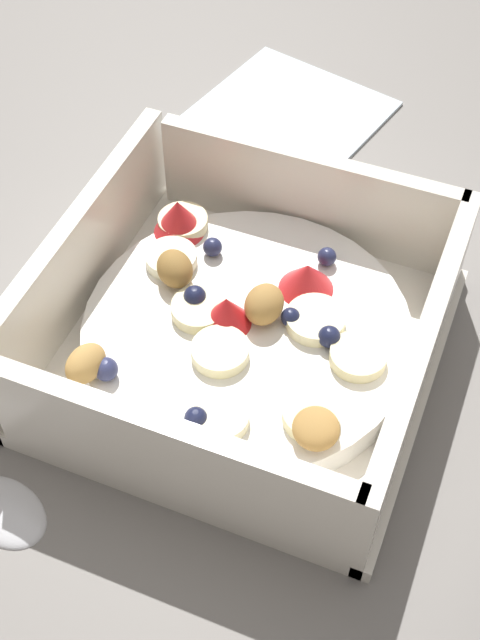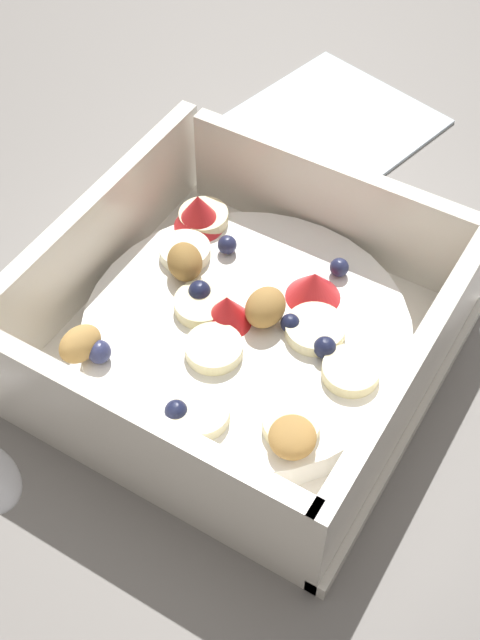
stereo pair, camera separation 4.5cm
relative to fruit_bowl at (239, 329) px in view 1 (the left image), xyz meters
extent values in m
plane|color=gray|center=(0.01, 0.00, -0.02)|extent=(2.40, 2.40, 0.00)
cube|color=white|center=(0.00, 0.00, -0.02)|extent=(0.20, 0.20, 0.01)
cube|color=white|center=(0.00, -0.09, 0.01)|extent=(0.20, 0.01, 0.07)
cube|color=white|center=(0.00, 0.09, 0.01)|extent=(0.20, 0.01, 0.07)
cube|color=white|center=(-0.09, 0.00, 0.01)|extent=(0.01, 0.18, 0.07)
cube|color=white|center=(0.09, 0.00, 0.01)|extent=(0.01, 0.18, 0.07)
cylinder|color=white|center=(0.00, 0.00, 0.00)|extent=(0.17, 0.17, 0.02)
cylinder|color=beige|center=(0.04, 0.05, 0.01)|extent=(0.03, 0.03, 0.01)
cylinder|color=beige|center=(0.00, -0.02, 0.01)|extent=(0.03, 0.03, 0.01)
cylinder|color=beige|center=(0.00, 0.07, 0.01)|extent=(0.04, 0.04, 0.01)
cylinder|color=#F4EAB7|center=(0.06, 0.01, 0.01)|extent=(0.04, 0.04, 0.01)
cylinder|color=#F4EAB7|center=(0.02, 0.00, 0.01)|extent=(0.03, 0.03, 0.01)
cylinder|color=beige|center=(-0.05, -0.06, 0.01)|extent=(0.04, 0.04, 0.01)
cylinder|color=#F7EFC6|center=(-0.03, -0.05, 0.01)|extent=(0.04, 0.04, 0.01)
cylinder|color=#F4EAB7|center=(-0.01, 0.04, 0.01)|extent=(0.04, 0.04, 0.01)
cone|color=red|center=(-0.05, -0.06, 0.02)|extent=(0.04, 0.04, 0.02)
cone|color=red|center=(-0.04, 0.02, 0.01)|extent=(0.03, 0.03, 0.02)
cone|color=red|center=(0.00, -0.01, 0.01)|extent=(0.04, 0.04, 0.02)
sphere|color=#23284C|center=(-0.06, 0.03, 0.01)|extent=(0.01, 0.01, 0.01)
sphere|color=#191E3D|center=(-0.01, 0.02, 0.01)|extent=(0.01, 0.01, 0.01)
sphere|color=#191E3D|center=(0.00, 0.05, 0.01)|extent=(0.01, 0.01, 0.01)
sphere|color=#191E3D|center=(0.07, 0.01, 0.01)|extent=(0.01, 0.01, 0.01)
sphere|color=navy|center=(0.06, -0.05, 0.01)|extent=(0.01, 0.01, 0.01)
sphere|color=#23284C|center=(-0.04, -0.03, 0.01)|extent=(0.01, 0.01, 0.01)
sphere|color=#191E3D|center=(0.00, -0.03, 0.01)|extent=(0.01, 0.01, 0.01)
sphere|color=#23284C|center=(-0.02, -0.04, 0.01)|extent=(0.01, 0.01, 0.01)
ellipsoid|color=#AD7F42|center=(0.05, 0.06, 0.01)|extent=(0.03, 0.03, 0.01)
ellipsoid|color=#AD7F42|center=(-0.01, 0.01, 0.02)|extent=(0.03, 0.02, 0.02)
ellipsoid|color=tan|center=(0.06, -0.06, 0.01)|extent=(0.03, 0.02, 0.02)
ellipsoid|color=olive|center=(-0.01, -0.04, 0.01)|extent=(0.03, 0.03, 0.02)
ellipsoid|color=silver|center=(0.13, -0.07, -0.02)|extent=(0.04, 0.06, 0.01)
cube|color=silver|center=(-0.21, -0.05, -0.02)|extent=(0.15, 0.15, 0.01)
camera|label=1|loc=(0.26, 0.11, 0.35)|focal=47.99mm
camera|label=2|loc=(0.24, 0.15, 0.35)|focal=47.99mm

